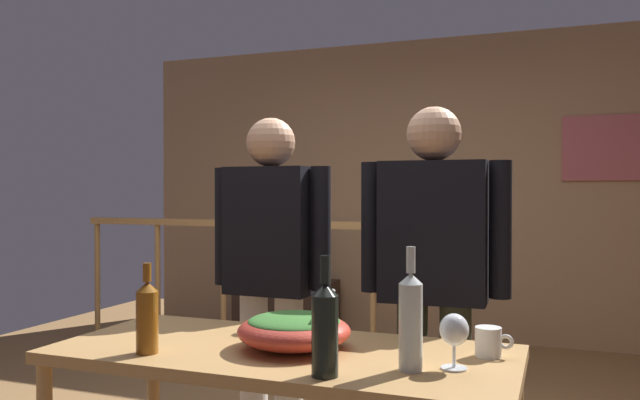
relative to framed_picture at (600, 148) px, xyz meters
The scene contains 14 objects.
back_wall 1.44m from the framed_picture, behind, with size 5.45×0.10×2.63m, color tan.
framed_picture is the anchor object (origin of this frame).
stair_railing 2.49m from the framed_picture, 145.85° to the right, with size 3.05×0.10×1.12m.
tv_console 2.97m from the framed_picture, behind, with size 0.90×0.40×0.49m, color #38281E.
flat_screen_tv 2.78m from the framed_picture, behind, with size 0.55×0.12×0.44m.
serving_table 3.90m from the framed_picture, 107.95° to the right, with size 1.54×0.68×0.76m.
salad_bowl 3.85m from the framed_picture, 107.49° to the right, with size 0.38×0.38×0.21m.
wine_glass 3.77m from the framed_picture, 99.21° to the right, with size 0.09×0.09×0.17m.
wine_bottle_amber 4.18m from the framed_picture, 112.14° to the right, with size 0.07×0.07×0.29m.
wine_bottle_clear 3.84m from the framed_picture, 100.81° to the right, with size 0.07×0.07×0.36m.
wine_bottle_dark 4.03m from the framed_picture, 103.49° to the right, with size 0.08×0.08×0.34m.
mug_white 3.60m from the framed_picture, 98.37° to the right, with size 0.12×0.08×0.09m.
person_standing_left 3.35m from the framed_picture, 118.02° to the right, with size 0.58×0.23×1.62m.
person_standing_right 3.07m from the framed_picture, 105.30° to the right, with size 0.62×0.23×1.64m.
Camera 1 is at (1.10, -2.84, 1.29)m, focal length 35.57 mm.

